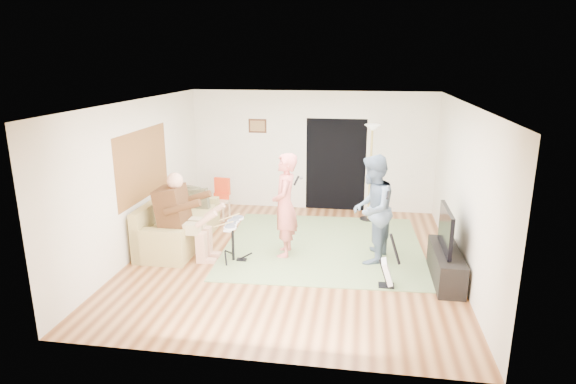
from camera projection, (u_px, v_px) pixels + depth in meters
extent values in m
plane|color=brown|center=(293.00, 258.00, 8.42)|extent=(6.00, 6.00, 0.00)
plane|color=white|center=(293.00, 102.00, 7.70)|extent=(6.00, 6.00, 0.00)
plane|color=#925D2D|center=(143.00, 164.00, 8.60)|extent=(0.00, 2.05, 2.05)
plane|color=black|center=(336.00, 165.00, 10.91)|extent=(2.10, 0.00, 2.10)
cube|color=#3F2314|center=(258.00, 126.00, 10.95)|extent=(0.42, 0.03, 0.32)
cube|color=#697E4D|center=(323.00, 246.00, 8.98)|extent=(3.75, 3.58, 0.02)
cube|color=tan|center=(181.00, 232.00, 9.07)|extent=(0.89, 1.78, 0.44)
cube|color=tan|center=(161.00, 220.00, 9.07)|extent=(0.17, 2.20, 0.89)
cube|color=tan|center=(198.00, 211.00, 9.99)|extent=(0.89, 0.21, 0.63)
cube|color=tan|center=(159.00, 247.00, 8.10)|extent=(0.89, 0.21, 0.63)
cube|color=#4A2B14|center=(173.00, 207.00, 8.24)|extent=(0.43, 0.56, 0.71)
sphere|color=tan|center=(175.00, 181.00, 8.11)|extent=(0.28, 0.28, 0.28)
cylinder|color=black|center=(233.00, 242.00, 8.24)|extent=(0.05, 0.05, 0.65)
cube|color=silver|center=(232.00, 225.00, 8.16)|extent=(0.13, 0.65, 0.04)
imported|color=#D0635A|center=(285.00, 205.00, 8.35)|extent=(0.49, 0.70, 1.84)
imported|color=slate|center=(372.00, 209.00, 8.10)|extent=(0.89, 1.04, 1.86)
cube|color=black|center=(386.00, 286.00, 7.37)|extent=(0.24, 0.19, 0.03)
cube|color=white|center=(387.00, 272.00, 7.31)|extent=(0.19, 0.28, 0.37)
cylinder|color=black|center=(395.00, 249.00, 7.19)|extent=(0.19, 0.04, 0.49)
cylinder|color=black|center=(368.00, 219.00, 10.45)|extent=(0.37, 0.37, 0.03)
cylinder|color=#AD934A|center=(370.00, 175.00, 10.18)|extent=(0.05, 0.05, 1.96)
cone|color=white|center=(372.00, 128.00, 9.92)|extent=(0.33, 0.33, 0.13)
cube|color=#D2B088|center=(219.00, 201.00, 10.42)|extent=(0.42, 0.42, 0.04)
cube|color=red|center=(221.00, 186.00, 10.51)|extent=(0.36, 0.12, 0.37)
cube|color=black|center=(446.00, 265.00, 7.53)|extent=(0.40, 1.40, 0.50)
cube|color=black|center=(446.00, 229.00, 7.38)|extent=(0.06, 1.00, 0.65)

